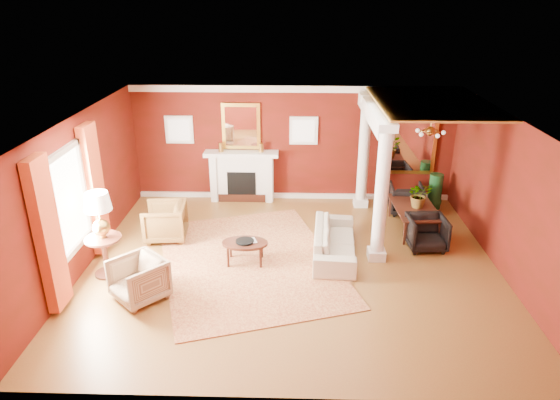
{
  "coord_description": "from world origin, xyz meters",
  "views": [
    {
      "loc": [
        0.03,
        -8.58,
        4.98
      ],
      "look_at": [
        -0.25,
        0.55,
        1.15
      ],
      "focal_mm": 32.0,
      "sensor_mm": 36.0,
      "label": 1
    }
  ],
  "objects_px": {
    "armchair_leopard": "(165,220)",
    "dining_table": "(416,212)",
    "coffee_table": "(245,244)",
    "armchair_stripe": "(138,278)",
    "side_table": "(100,219)",
    "sofa": "(335,236)"
  },
  "relations": [
    {
      "from": "dining_table",
      "to": "side_table",
      "type": "bearing_deg",
      "value": 106.27
    },
    {
      "from": "coffee_table",
      "to": "armchair_leopard",
      "type": "bearing_deg",
      "value": 151.14
    },
    {
      "from": "side_table",
      "to": "dining_table",
      "type": "relative_size",
      "value": 1.04
    },
    {
      "from": "coffee_table",
      "to": "side_table",
      "type": "xyz_separation_m",
      "value": [
        -2.58,
        -0.51,
        0.73
      ]
    },
    {
      "from": "coffee_table",
      "to": "dining_table",
      "type": "relative_size",
      "value": 0.56
    },
    {
      "from": "armchair_stripe",
      "to": "side_table",
      "type": "height_order",
      "value": "side_table"
    },
    {
      "from": "armchair_leopard",
      "to": "armchair_stripe",
      "type": "xyz_separation_m",
      "value": [
        0.1,
        -2.3,
        -0.02
      ]
    },
    {
      "from": "dining_table",
      "to": "sofa",
      "type": "bearing_deg",
      "value": 120.33
    },
    {
      "from": "sofa",
      "to": "side_table",
      "type": "xyz_separation_m",
      "value": [
        -4.37,
        -0.9,
        0.74
      ]
    },
    {
      "from": "armchair_leopard",
      "to": "side_table",
      "type": "height_order",
      "value": "side_table"
    },
    {
      "from": "armchair_leopard",
      "to": "dining_table",
      "type": "bearing_deg",
      "value": 91.15
    },
    {
      "from": "coffee_table",
      "to": "dining_table",
      "type": "xyz_separation_m",
      "value": [
        3.67,
        1.6,
        0.03
      ]
    },
    {
      "from": "coffee_table",
      "to": "side_table",
      "type": "bearing_deg",
      "value": -168.88
    },
    {
      "from": "dining_table",
      "to": "coffee_table",
      "type": "bearing_deg",
      "value": 111.2
    },
    {
      "from": "armchair_leopard",
      "to": "dining_table",
      "type": "distance_m",
      "value": 5.52
    },
    {
      "from": "side_table",
      "to": "dining_table",
      "type": "bearing_deg",
      "value": 18.63
    },
    {
      "from": "armchair_leopard",
      "to": "armchair_stripe",
      "type": "relative_size",
      "value": 1.06
    },
    {
      "from": "armchair_stripe",
      "to": "dining_table",
      "type": "height_order",
      "value": "dining_table"
    },
    {
      "from": "armchair_leopard",
      "to": "coffee_table",
      "type": "relative_size",
      "value": 0.98
    },
    {
      "from": "armchair_stripe",
      "to": "coffee_table",
      "type": "xyz_separation_m",
      "value": [
        1.72,
        1.3,
        -0.01
      ]
    },
    {
      "from": "armchair_leopard",
      "to": "armchair_stripe",
      "type": "height_order",
      "value": "armchair_leopard"
    },
    {
      "from": "armchair_leopard",
      "to": "dining_table",
      "type": "xyz_separation_m",
      "value": [
        5.49,
        0.59,
        0.0
      ]
    }
  ]
}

